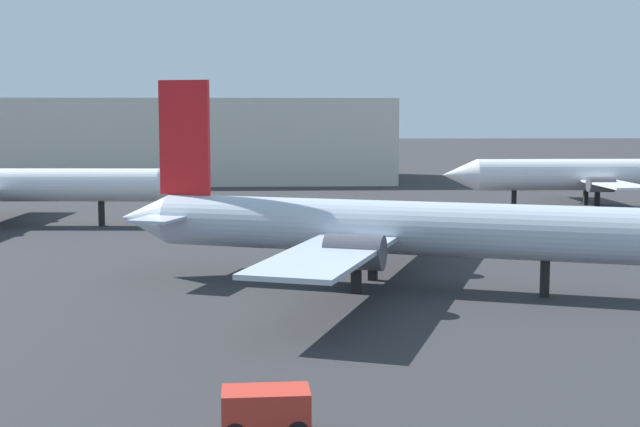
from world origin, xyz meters
TOP-DOWN VIEW (x-y plane):
  - airplane_distant at (9.85, 36.86)m, footprint 29.13×25.62m
  - airplane_far_right at (33.63, 74.44)m, footprint 26.50×21.31m
  - baggage_cart at (4.29, 16.43)m, footprint 2.45×1.46m
  - terminal_building at (-18.63, 110.59)m, footprint 76.21×23.88m

SIDE VIEW (x-z plane):
  - baggage_cart at x=4.29m, z-range 0.11..1.41m
  - airplane_far_right at x=33.63m, z-range -1.57..7.62m
  - airplane_distant at x=9.85m, z-range -2.16..8.37m
  - terminal_building at x=-18.63m, z-range 0.00..10.61m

